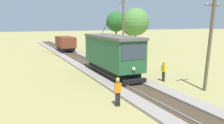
# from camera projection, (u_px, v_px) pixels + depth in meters

# --- Properties ---
(red_tram) EXTENTS (2.60, 8.54, 4.79)m
(red_tram) POSITION_uv_depth(u_px,v_px,m) (112.00, 53.00, 21.24)
(red_tram) COLOR #235633
(red_tram) RESTS_ON rail_right
(freight_car) EXTENTS (2.40, 5.20, 2.31)m
(freight_car) POSITION_uv_depth(u_px,v_px,m) (65.00, 43.00, 38.12)
(freight_car) COLOR brown
(freight_car) RESTS_ON rail_right
(utility_pole_near_tram) EXTENTS (1.40, 0.61, 7.03)m
(utility_pole_near_tram) POSITION_uv_depth(u_px,v_px,m) (210.00, 42.00, 16.31)
(utility_pole_near_tram) COLOR brown
(utility_pole_near_tram) RESTS_ON ground
(utility_pole_mid) EXTENTS (1.40, 0.42, 8.40)m
(utility_pole_mid) POSITION_uv_depth(u_px,v_px,m) (123.00, 28.00, 28.26)
(utility_pole_mid) COLOR brown
(utility_pole_mid) RESTS_ON ground
(track_worker) EXTENTS (0.43, 0.32, 1.78)m
(track_worker) POSITION_uv_depth(u_px,v_px,m) (118.00, 91.00, 13.74)
(track_worker) COLOR black
(track_worker) RESTS_ON ground
(second_worker) EXTENTS (0.31, 0.42, 1.78)m
(second_worker) POSITION_uv_depth(u_px,v_px,m) (164.00, 70.00, 19.51)
(second_worker) COLOR #38332D
(second_worker) RESTS_ON ground
(tree_left_near) EXTENTS (4.62, 4.62, 7.35)m
(tree_left_near) POSITION_uv_depth(u_px,v_px,m) (135.00, 22.00, 38.41)
(tree_left_near) COLOR #4C3823
(tree_left_near) RESTS_ON ground
(tree_right_near) EXTENTS (3.94, 3.94, 7.05)m
(tree_right_near) POSITION_uv_depth(u_px,v_px,m) (116.00, 22.00, 45.00)
(tree_right_near) COLOR #4C3823
(tree_right_near) RESTS_ON ground
(tree_left_far) EXTENTS (3.82, 3.82, 6.08)m
(tree_left_far) POSITION_uv_depth(u_px,v_px,m) (131.00, 26.00, 47.06)
(tree_left_far) COLOR #4C3823
(tree_left_far) RESTS_ON ground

